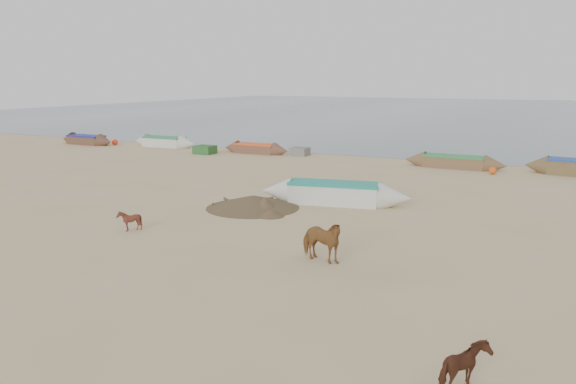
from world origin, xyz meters
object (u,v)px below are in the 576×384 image
(cow_adult, at_px, (321,241))
(near_canoe, at_px, (334,193))
(calf_front, at_px, (129,220))
(calf_right, at_px, (466,369))

(cow_adult, bearing_deg, near_canoe, 31.55)
(calf_front, distance_m, near_canoe, 8.98)
(calf_front, height_order, calf_right, calf_right)
(calf_right, bearing_deg, near_canoe, 33.88)
(near_canoe, bearing_deg, calf_front, -133.71)
(cow_adult, height_order, calf_right, cow_adult)
(calf_front, relative_size, near_canoe, 0.12)
(cow_adult, relative_size, calf_right, 1.74)
(calf_front, bearing_deg, near_canoe, 130.71)
(calf_right, xyz_separation_m, near_canoe, (-7.71, 13.06, 0.04))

